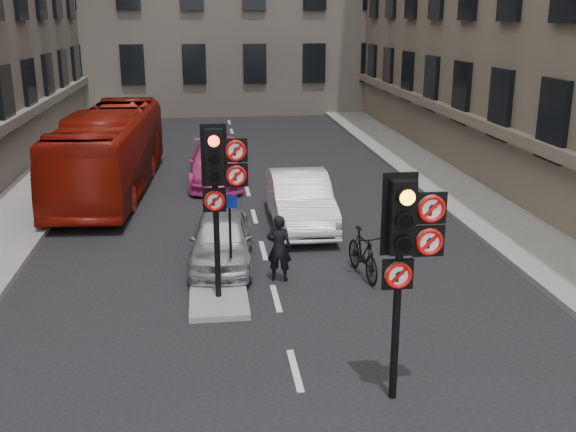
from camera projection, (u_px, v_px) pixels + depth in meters
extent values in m
cube|color=gray|center=(9.00, 213.00, 19.93)|extent=(3.00, 50.00, 0.16)
cube|color=gray|center=(475.00, 197.00, 21.64)|extent=(3.00, 50.00, 0.16)
cube|color=gray|center=(219.00, 299.00, 14.00)|extent=(1.20, 2.00, 0.12)
cylinder|color=black|center=(396.00, 327.00, 10.18)|extent=(0.12, 0.12, 2.40)
cube|color=black|center=(401.00, 217.00, 9.67)|extent=(0.36, 0.28, 1.10)
cube|color=black|center=(399.00, 214.00, 9.80)|extent=(0.52, 0.03, 1.25)
cylinder|color=orange|center=(408.00, 198.00, 9.34)|extent=(0.22, 0.01, 0.22)
cylinder|color=black|center=(406.00, 222.00, 9.44)|extent=(0.22, 0.01, 0.22)
cylinder|color=black|center=(405.00, 245.00, 9.54)|extent=(0.22, 0.01, 0.22)
cube|color=black|center=(431.00, 208.00, 9.67)|extent=(0.47, 0.05, 0.47)
cylinder|color=white|center=(431.00, 209.00, 9.63)|extent=(0.41, 0.02, 0.41)
torus|color=#BF0C0A|center=(432.00, 209.00, 9.62)|extent=(0.41, 0.06, 0.41)
cube|color=#BF0C0A|center=(432.00, 209.00, 9.61)|extent=(0.25, 0.01, 0.25)
cube|color=black|center=(428.00, 241.00, 9.82)|extent=(0.47, 0.05, 0.47)
cylinder|color=white|center=(429.00, 242.00, 9.78)|extent=(0.41, 0.02, 0.41)
torus|color=#BF0C0A|center=(430.00, 242.00, 9.76)|extent=(0.41, 0.06, 0.41)
cube|color=#BF0C0A|center=(430.00, 242.00, 9.76)|extent=(0.25, 0.01, 0.25)
cube|color=black|center=(398.00, 274.00, 9.91)|extent=(0.47, 0.05, 0.47)
cylinder|color=white|center=(398.00, 275.00, 9.87)|extent=(0.41, 0.02, 0.41)
torus|color=#BF0C0A|center=(399.00, 276.00, 9.86)|extent=(0.41, 0.06, 0.41)
cube|color=#BF0C0A|center=(399.00, 276.00, 9.85)|extent=(0.25, 0.01, 0.25)
cylinder|color=black|center=(217.00, 241.00, 13.64)|extent=(0.12, 0.12, 2.40)
cube|color=black|center=(214.00, 157.00, 13.13)|extent=(0.36, 0.28, 1.10)
cube|color=black|center=(214.00, 155.00, 13.25)|extent=(0.52, 0.03, 1.25)
cylinder|color=#FF1407|center=(214.00, 141.00, 12.80)|extent=(0.22, 0.02, 0.22)
cylinder|color=black|center=(214.00, 159.00, 12.90)|extent=(0.22, 0.02, 0.22)
cylinder|color=black|center=(215.00, 177.00, 13.00)|extent=(0.22, 0.02, 0.22)
cube|color=black|center=(236.00, 150.00, 13.13)|extent=(0.47, 0.05, 0.47)
cylinder|color=white|center=(236.00, 151.00, 13.09)|extent=(0.41, 0.02, 0.41)
torus|color=#BF0C0A|center=(236.00, 151.00, 13.07)|extent=(0.41, 0.06, 0.41)
cube|color=#BF0C0A|center=(236.00, 151.00, 13.07)|extent=(0.25, 0.02, 0.25)
cube|color=black|center=(236.00, 175.00, 13.27)|extent=(0.47, 0.05, 0.47)
cylinder|color=white|center=(236.00, 176.00, 13.23)|extent=(0.41, 0.02, 0.41)
torus|color=#BF0C0A|center=(236.00, 176.00, 13.22)|extent=(0.41, 0.06, 0.41)
cube|color=#BF0C0A|center=(236.00, 176.00, 13.21)|extent=(0.25, 0.02, 0.25)
cube|color=black|center=(215.00, 200.00, 13.36)|extent=(0.47, 0.05, 0.47)
cylinder|color=white|center=(215.00, 201.00, 13.33)|extent=(0.41, 0.02, 0.41)
torus|color=#BF0C0A|center=(215.00, 201.00, 13.31)|extent=(0.41, 0.06, 0.41)
cube|color=#BF0C0A|center=(215.00, 201.00, 13.31)|extent=(0.25, 0.02, 0.25)
imported|color=#B0B3B9|center=(221.00, 240.00, 15.93)|extent=(1.70, 3.70, 1.23)
imported|color=silver|center=(300.00, 200.00, 18.80)|extent=(1.64, 4.57, 1.50)
imported|color=#CE3C8A|center=(215.00, 165.00, 23.57)|extent=(1.88, 4.53, 1.31)
imported|color=maroon|center=(110.00, 151.00, 22.27)|extent=(2.88, 9.92, 2.73)
imported|color=black|center=(363.00, 254.00, 15.20)|extent=(0.74, 1.87, 1.09)
imported|color=black|center=(279.00, 248.00, 14.91)|extent=(0.63, 0.50, 1.52)
cylinder|color=black|center=(230.00, 240.00, 14.45)|extent=(0.06, 0.06, 1.92)
cube|color=navy|center=(229.00, 202.00, 14.16)|extent=(0.34, 0.07, 0.27)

